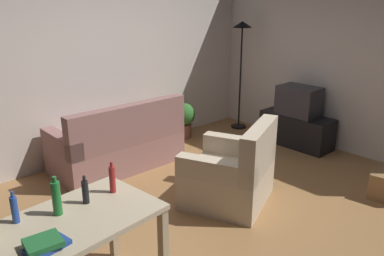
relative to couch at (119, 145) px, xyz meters
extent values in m
cube|color=#9E7042|center=(0.21, -1.59, -0.32)|extent=(5.20, 4.40, 0.02)
cube|color=silver|center=(0.21, 0.61, 1.04)|extent=(5.20, 0.10, 2.70)
cube|color=beige|center=(2.81, -1.59, 1.04)|extent=(0.10, 4.40, 2.70)
cube|color=#996B66|center=(0.00, 0.06, -0.11)|extent=(1.67, 0.84, 0.40)
cube|color=#8C625D|center=(0.00, -0.28, 0.35)|extent=(1.67, 0.16, 0.52)
cube|color=#926661|center=(0.75, 0.06, 0.20)|extent=(0.16, 0.84, 0.22)
cube|color=#926661|center=(-0.75, 0.06, 0.20)|extent=(0.16, 0.84, 0.22)
cube|color=black|center=(2.46, -1.11, -0.07)|extent=(0.44, 1.10, 0.48)
cube|color=#2D2D33|center=(2.46, -1.11, 0.39)|extent=(0.40, 0.60, 0.44)
cube|color=black|center=(2.67, -1.11, 0.39)|extent=(0.01, 0.52, 0.36)
cylinder|color=black|center=(2.46, 0.05, -0.29)|extent=(0.26, 0.26, 0.03)
cylinder|color=black|center=(2.46, 0.05, 0.56)|extent=(0.03, 0.03, 1.68)
cone|color=black|center=(2.46, 0.05, 1.45)|extent=(0.32, 0.32, 0.10)
cube|color=#C6B28E|center=(-1.61, -1.98, 0.43)|extent=(1.26, 0.81, 0.04)
cube|color=tan|center=(-1.02, -2.24, 0.05)|extent=(0.07, 0.07, 0.72)
cube|color=tan|center=(-1.08, -1.62, 0.05)|extent=(0.07, 0.07, 0.72)
cylinder|color=brown|center=(1.41, 0.31, -0.20)|extent=(0.24, 0.24, 0.22)
sphere|color=#2D6B28|center=(1.41, 0.31, 0.08)|extent=(0.36, 0.36, 0.36)
cube|color=beige|center=(0.40, -1.57, -0.11)|extent=(1.16, 1.13, 0.40)
cube|color=#C0AD91|center=(0.53, -1.89, 0.35)|extent=(0.89, 0.50, 0.52)
cube|color=#C8B597|center=(0.74, -1.43, 0.20)|extent=(0.48, 0.84, 0.22)
cube|color=#C8B597|center=(0.06, -1.72, 0.20)|extent=(0.48, 0.84, 0.22)
cylinder|color=#2347A3|center=(-1.87, -1.78, 0.54)|extent=(0.05, 0.05, 0.18)
cylinder|color=#2347A3|center=(-1.87, -1.78, 0.66)|extent=(0.02, 0.02, 0.04)
cylinder|color=#1E722D|center=(-1.62, -1.86, 0.57)|extent=(0.06, 0.06, 0.24)
cylinder|color=#1E722D|center=(-1.62, -1.86, 0.71)|extent=(0.03, 0.03, 0.04)
cylinder|color=black|center=(-1.41, -1.85, 0.54)|extent=(0.05, 0.05, 0.17)
cylinder|color=black|center=(-1.41, -1.85, 0.64)|extent=(0.02, 0.02, 0.04)
cylinder|color=#AD2323|center=(-1.18, -1.84, 0.56)|extent=(0.05, 0.05, 0.21)
cylinder|color=#AD2323|center=(-1.18, -1.84, 0.68)|extent=(0.02, 0.02, 0.04)
cube|color=navy|center=(-1.83, -2.19, 0.47)|extent=(0.26, 0.18, 0.03)
cube|color=#236B33|center=(-1.85, -2.18, 0.50)|extent=(0.22, 0.20, 0.03)
camera|label=1|loc=(-2.50, -4.18, 1.84)|focal=36.09mm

